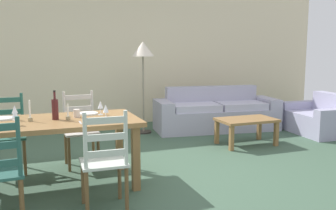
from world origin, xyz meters
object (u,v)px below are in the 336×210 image
wine_glass_near_right (106,109)px  coffee_cup_primary (77,113)px  armchair_upholstered (320,120)px  standing_lamp (143,55)px  coffee_table (246,123)px  dining_table (49,128)px  wine_glass_near_left (15,114)px  wine_glass_far_right (100,105)px  wine_bottle (55,109)px  wine_glass_far_left (15,110)px  dining_chair_far_left (8,134)px  dining_chair_near_right (104,161)px  dining_chair_far_right (80,129)px  couch (215,114)px

wine_glass_near_right → coffee_cup_primary: (-0.28, 0.24, -0.07)m
armchair_upholstered → standing_lamp: 3.39m
coffee_table → dining_table: bearing=-163.8°
wine_glass_near_left → wine_glass_far_right: same height
wine_bottle → wine_glass_far_left: (-0.41, 0.11, -0.01)m
dining_chair_far_left → wine_glass_far_left: (0.12, -0.62, 0.38)m
wine_glass_near_right → dining_chair_near_right: bearing=-103.2°
dining_chair_far_left → wine_glass_far_left: 0.74m
wine_glass_far_right → coffee_cup_primary: 0.29m
dining_chair_far_right → armchair_upholstered: bearing=5.2°
armchair_upholstered → dining_chair_far_right: bearing=-174.8°
dining_table → armchair_upholstered: bearing=13.4°
wine_glass_near_left → wine_bottle: bearing=24.3°
dining_table → wine_glass_far_left: (-0.33, 0.14, 0.20)m
wine_glass_near_right → coffee_cup_primary: size_ratio=1.79×
dining_chair_far_left → dining_chair_far_right: bearing=-2.1°
wine_bottle → dining_chair_far_right: bearing=63.5°
coffee_table → armchair_upholstered: (1.70, 0.25, -0.11)m
wine_glass_far_left → coffee_table: bearing=12.3°
wine_glass_far_right → wine_glass_near_left: bearing=-161.5°
wine_glass_near_right → wine_glass_far_left: 0.96m
wine_glass_far_right → dining_chair_far_left: bearing=149.5°
wine_bottle → couch: size_ratio=0.13×
wine_glass_far_right → coffee_table: size_ratio=0.18×
standing_lamp → coffee_cup_primary: bearing=-123.4°
dining_chair_far_left → standing_lamp: bearing=34.5°
wine_bottle → coffee_table: size_ratio=0.35×
dining_chair_far_left → coffee_table: dining_chair_far_left is taller
dining_chair_far_right → standing_lamp: bearing=49.4°
wine_glass_near_left → couch: bearing=33.1°
dining_chair_near_right → coffee_table: bearing=32.6°
wine_glass_near_left → wine_glass_near_right: (0.91, 0.00, 0.00)m
dining_chair_far_right → wine_glass_far_right: 0.71m
dining_chair_near_right → dining_chair_far_left: size_ratio=1.00×
dining_chair_near_right → standing_lamp: (1.31, 3.05, 0.93)m
dining_chair_near_right → wine_glass_near_left: (-0.76, 0.63, 0.38)m
wine_glass_near_left → wine_glass_near_right: 0.91m
wine_glass_near_right → standing_lamp: 2.74m
wine_glass_far_right → coffee_cup_primary: bearing=-166.6°
wine_glass_far_right → armchair_upholstered: wine_glass_far_right is taller
couch → standing_lamp: bearing=172.2°
coffee_table → armchair_upholstered: armchair_upholstered is taller
dining_chair_far_left → dining_chair_near_right: bearing=-60.0°
wine_glass_near_left → standing_lamp: 3.23m
dining_table → standing_lamp: 2.96m
dining_table → dining_chair_near_right: dining_chair_near_right is taller
dining_chair_near_right → dining_chair_far_left: same height
wine_glass_near_right → coffee_table: bearing=22.8°
wine_glass_near_left → armchair_upholstered: size_ratio=0.13×
coffee_cup_primary → coffee_table: 2.85m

